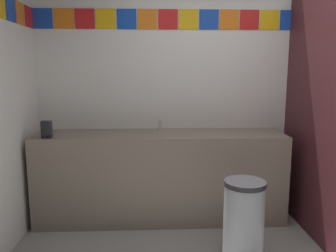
# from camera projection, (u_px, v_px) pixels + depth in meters

# --- Properties ---
(wall_back) EXTENTS (4.24, 0.09, 2.89)m
(wall_back) POSITION_uv_depth(u_px,v_px,m) (236.00, 77.00, 3.69)
(wall_back) COLOR white
(wall_back) RESTS_ON ground_plane
(vanity_counter) EXTENTS (2.47, 0.56, 0.89)m
(vanity_counter) POSITION_uv_depth(u_px,v_px,m) (160.00, 176.00, 3.50)
(vanity_counter) COLOR gray
(vanity_counter) RESTS_ON ground_plane
(faucet_center) EXTENTS (0.04, 0.10, 0.14)m
(faucet_center) POSITION_uv_depth(u_px,v_px,m) (160.00, 127.00, 3.51)
(faucet_center) COLOR silver
(faucet_center) RESTS_ON vanity_counter
(soap_dispenser) EXTENTS (0.09, 0.09, 0.16)m
(soap_dispenser) POSITION_uv_depth(u_px,v_px,m) (47.00, 129.00, 3.21)
(soap_dispenser) COLOR black
(soap_dispenser) RESTS_ON vanity_counter
(trash_bin) EXTENTS (0.33, 0.33, 0.66)m
(trash_bin) POSITION_uv_depth(u_px,v_px,m) (244.00, 220.00, 2.77)
(trash_bin) COLOR #999EA3
(trash_bin) RESTS_ON ground_plane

